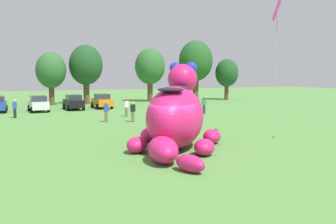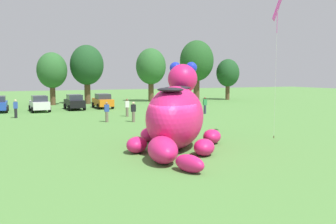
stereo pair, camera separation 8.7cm
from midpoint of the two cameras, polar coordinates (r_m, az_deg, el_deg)
name	(u,v)px [view 2 (the right image)]	position (r m, az deg, el deg)	size (l,w,h in m)	color
ground_plane	(174,153)	(18.91, 1.00, -6.36)	(160.00, 160.00, 0.00)	#568E42
giant_inflatable_creature	(176,116)	(20.00, 1.32, -0.65)	(6.49, 9.08, 4.75)	#E01E6B
car_white	(39,104)	(42.24, -19.17, 1.23)	(2.07, 4.17, 1.72)	white
car_black	(74,102)	(43.43, -14.18, 1.49)	(2.02, 4.14, 1.72)	black
car_orange	(103,101)	(44.55, -9.98, 1.68)	(1.96, 4.11, 1.72)	orange
tree_centre_left	(52,71)	(50.70, -17.41, 6.11)	(3.88, 3.88, 6.88)	brown
tree_centre	(87,65)	(51.63, -12.36, 7.03)	(4.50, 4.50, 7.99)	brown
tree_centre_right	(151,67)	(55.03, -2.61, 6.98)	(4.43, 4.43, 7.86)	brown
tree_mid_right	(197,61)	(57.72, 4.49, 7.82)	(5.21, 5.21, 9.25)	brown
tree_right	(228,73)	(59.58, 9.25, 5.93)	(3.63, 3.63, 6.44)	brown
spectator_near_inflatable	(133,112)	(31.17, -5.27, 0.00)	(0.38, 0.26, 1.71)	#726656
spectator_mid_field	(107,112)	(31.43, -9.35, 0.00)	(0.38, 0.26, 1.71)	#726656
spectator_by_cars	(127,108)	(35.31, -6.26, 0.67)	(0.38, 0.26, 1.71)	#726656
spectator_wandering	(16,109)	(36.71, -22.38, 0.46)	(0.38, 0.26, 1.71)	black
spectator_far_side	(205,105)	(37.85, 5.78, 1.02)	(0.38, 0.26, 1.71)	#2D334C
tethered_flying_kite	(278,10)	(24.21, 16.64, 14.82)	(1.13, 1.13, 8.74)	brown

